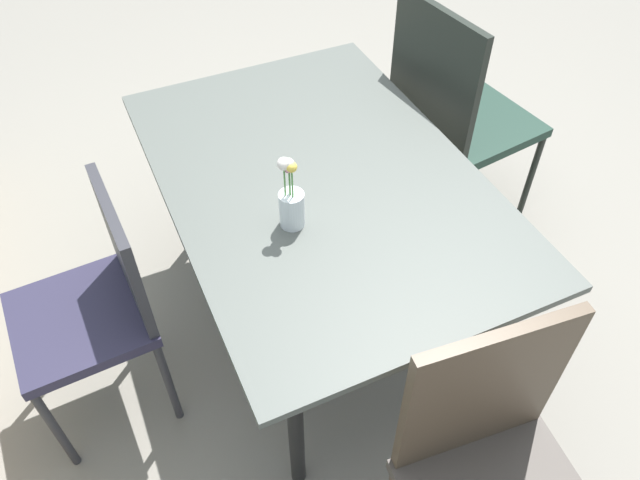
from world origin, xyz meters
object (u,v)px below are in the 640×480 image
object	(u,v)px
chair_near_right	(453,109)
flower_vase	(291,202)
chair_far_side	(98,301)
dining_table	(320,189)
chair_end_left	(495,473)

from	to	relation	value
chair_near_right	flower_vase	bearing A→B (deg)	-69.85
chair_far_side	flower_vase	world-z (taller)	flower_vase
chair_far_side	chair_near_right	distance (m)	1.56
chair_near_right	dining_table	bearing A→B (deg)	-74.57
chair_end_left	flower_vase	distance (m)	0.89
chair_near_right	chair_far_side	bearing A→B (deg)	-84.49
chair_far_side	flower_vase	distance (m)	0.68
dining_table	chair_near_right	distance (m)	0.81
chair_near_right	chair_end_left	world-z (taller)	chair_near_right
chair_far_side	chair_end_left	world-z (taller)	chair_end_left
chair_far_side	flower_vase	size ratio (longest dim) A/B	3.52
chair_near_right	flower_vase	size ratio (longest dim) A/B	4.13
chair_near_right	chair_end_left	xyz separation A→B (m)	(-1.31, 0.74, -0.01)
dining_table	chair_near_right	world-z (taller)	chair_near_right
dining_table	chair_far_side	bearing A→B (deg)	92.57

